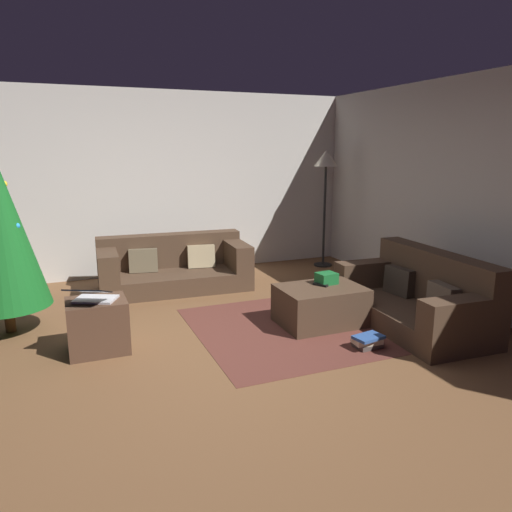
{
  "coord_description": "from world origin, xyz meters",
  "views": [
    {
      "loc": [
        -1.14,
        -3.92,
        1.82
      ],
      "look_at": [
        0.66,
        0.49,
        0.75
      ],
      "focal_mm": 34.14,
      "sensor_mm": 36.0,
      "label": 1
    }
  ],
  "objects_px": {
    "gift_box": "(327,278)",
    "side_table": "(98,326)",
    "couch_right": "(419,298)",
    "laptop": "(93,296)",
    "corner_lamp": "(326,168)",
    "couch_left": "(173,267)",
    "tv_remote": "(320,285)",
    "book_stack": "(368,341)",
    "ottoman": "(321,305)"
  },
  "relations": [
    {
      "from": "ottoman",
      "to": "book_stack",
      "type": "bearing_deg",
      "value": -82.63
    },
    {
      "from": "ottoman",
      "to": "corner_lamp",
      "type": "distance_m",
      "value": 2.91
    },
    {
      "from": "side_table",
      "to": "book_stack",
      "type": "relative_size",
      "value": 1.75
    },
    {
      "from": "side_table",
      "to": "gift_box",
      "type": "bearing_deg",
      "value": -1.48
    },
    {
      "from": "laptop",
      "to": "gift_box",
      "type": "bearing_deg",
      "value": -0.17
    },
    {
      "from": "ottoman",
      "to": "gift_box",
      "type": "relative_size",
      "value": 4.35
    },
    {
      "from": "couch_left",
      "to": "laptop",
      "type": "height_order",
      "value": "couch_left"
    },
    {
      "from": "book_stack",
      "to": "couch_right",
      "type": "bearing_deg",
      "value": 20.78
    },
    {
      "from": "corner_lamp",
      "to": "laptop",
      "type": "bearing_deg",
      "value": -148.97
    },
    {
      "from": "couch_left",
      "to": "tv_remote",
      "type": "xyz_separation_m",
      "value": [
        1.14,
        -1.88,
        0.14
      ]
    },
    {
      "from": "gift_box",
      "to": "side_table",
      "type": "bearing_deg",
      "value": 178.52
    },
    {
      "from": "couch_left",
      "to": "book_stack",
      "type": "height_order",
      "value": "couch_left"
    },
    {
      "from": "couch_left",
      "to": "book_stack",
      "type": "relative_size",
      "value": 6.55
    },
    {
      "from": "gift_box",
      "to": "corner_lamp",
      "type": "relative_size",
      "value": 0.11
    },
    {
      "from": "gift_box",
      "to": "laptop",
      "type": "relative_size",
      "value": 0.39
    },
    {
      "from": "tv_remote",
      "to": "corner_lamp",
      "type": "bearing_deg",
      "value": 29.24
    },
    {
      "from": "gift_box",
      "to": "side_table",
      "type": "xyz_separation_m",
      "value": [
        -2.33,
        0.06,
        -0.22
      ]
    },
    {
      "from": "couch_right",
      "to": "couch_left",
      "type": "bearing_deg",
      "value": 44.31
    },
    {
      "from": "ottoman",
      "to": "corner_lamp",
      "type": "height_order",
      "value": "corner_lamp"
    },
    {
      "from": "gift_box",
      "to": "side_table",
      "type": "height_order",
      "value": "gift_box"
    },
    {
      "from": "couch_right",
      "to": "gift_box",
      "type": "height_order",
      "value": "couch_right"
    },
    {
      "from": "gift_box",
      "to": "book_stack",
      "type": "relative_size",
      "value": 0.67
    },
    {
      "from": "laptop",
      "to": "corner_lamp",
      "type": "distance_m",
      "value": 4.27
    },
    {
      "from": "gift_box",
      "to": "corner_lamp",
      "type": "xyz_separation_m",
      "value": [
        1.2,
        2.15,
        1.06
      ]
    },
    {
      "from": "couch_left",
      "to": "book_stack",
      "type": "bearing_deg",
      "value": 117.56
    },
    {
      "from": "side_table",
      "to": "corner_lamp",
      "type": "distance_m",
      "value": 4.3
    },
    {
      "from": "couch_right",
      "to": "laptop",
      "type": "xyz_separation_m",
      "value": [
        -3.18,
        0.5,
        0.25
      ]
    },
    {
      "from": "gift_box",
      "to": "book_stack",
      "type": "distance_m",
      "value": 0.9
    },
    {
      "from": "laptop",
      "to": "ottoman",
      "type": "bearing_deg",
      "value": -2.53
    },
    {
      "from": "side_table",
      "to": "ottoman",
      "type": "bearing_deg",
      "value": -3.94
    },
    {
      "from": "couch_right",
      "to": "gift_box",
      "type": "relative_size",
      "value": 9.0
    },
    {
      "from": "gift_box",
      "to": "laptop",
      "type": "distance_m",
      "value": 2.36
    },
    {
      "from": "couch_right",
      "to": "tv_remote",
      "type": "relative_size",
      "value": 11.15
    },
    {
      "from": "side_table",
      "to": "book_stack",
      "type": "bearing_deg",
      "value": -20.69
    },
    {
      "from": "couch_left",
      "to": "couch_right",
      "type": "xyz_separation_m",
      "value": [
        2.05,
        -2.33,
        0.02
      ]
    },
    {
      "from": "couch_right",
      "to": "corner_lamp",
      "type": "relative_size",
      "value": 1.01
    },
    {
      "from": "ottoman",
      "to": "laptop",
      "type": "distance_m",
      "value": 2.27
    },
    {
      "from": "book_stack",
      "to": "corner_lamp",
      "type": "distance_m",
      "value": 3.52
    },
    {
      "from": "laptop",
      "to": "book_stack",
      "type": "bearing_deg",
      "value": -19.32
    },
    {
      "from": "couch_right",
      "to": "tv_remote",
      "type": "height_order",
      "value": "couch_right"
    },
    {
      "from": "couch_left",
      "to": "gift_box",
      "type": "xyz_separation_m",
      "value": [
        1.23,
        -1.83,
        0.19
      ]
    },
    {
      "from": "book_stack",
      "to": "tv_remote",
      "type": "bearing_deg",
      "value": 95.72
    },
    {
      "from": "couch_left",
      "to": "tv_remote",
      "type": "relative_size",
      "value": 12.13
    },
    {
      "from": "couch_left",
      "to": "couch_right",
      "type": "height_order",
      "value": "couch_right"
    },
    {
      "from": "couch_right",
      "to": "book_stack",
      "type": "bearing_deg",
      "value": 113.65
    },
    {
      "from": "couch_right",
      "to": "side_table",
      "type": "bearing_deg",
      "value": 82.92
    },
    {
      "from": "couch_right",
      "to": "side_table",
      "type": "xyz_separation_m",
      "value": [
        -3.15,
        0.55,
        -0.05
      ]
    },
    {
      "from": "ottoman",
      "to": "side_table",
      "type": "distance_m",
      "value": 2.22
    },
    {
      "from": "tv_remote",
      "to": "laptop",
      "type": "height_order",
      "value": "laptop"
    },
    {
      "from": "tv_remote",
      "to": "couch_left",
      "type": "bearing_deg",
      "value": 90.99
    }
  ]
}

